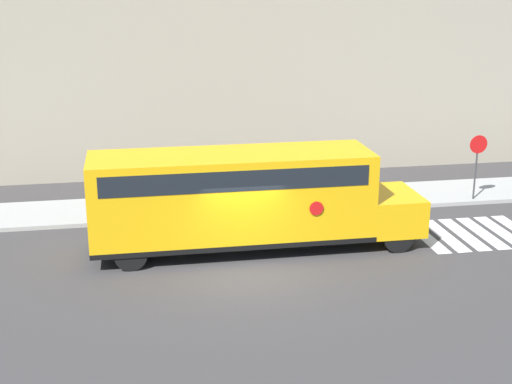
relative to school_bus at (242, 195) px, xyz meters
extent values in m
plane|color=#3A3838|center=(-0.16, -1.94, -1.85)|extent=(60.00, 60.00, 0.00)
cube|color=#9E9E99|center=(-0.16, 4.56, -1.77)|extent=(44.00, 3.00, 0.15)
cube|color=#9E937F|center=(-0.16, 11.06, 2.95)|extent=(32.00, 4.00, 9.60)
cube|color=white|center=(6.36, 0.06, -1.85)|extent=(0.50, 3.20, 0.01)
cube|color=white|center=(7.06, 0.06, -1.85)|extent=(0.50, 3.20, 0.01)
cube|color=white|center=(7.76, 0.06, -1.85)|extent=(0.50, 3.20, 0.01)
cube|color=white|center=(8.46, 0.06, -1.85)|extent=(0.50, 3.20, 0.01)
cube|color=white|center=(9.16, 0.06, -1.85)|extent=(0.50, 3.20, 0.01)
cube|color=#EAA80F|center=(-0.35, 0.00, -0.01)|extent=(8.92, 2.50, 2.79)
cube|color=#EAA80F|center=(4.99, 0.00, -0.79)|extent=(1.76, 2.50, 1.22)
cube|color=black|center=(-0.35, 0.00, -1.32)|extent=(8.92, 2.54, 0.16)
cube|color=black|center=(-0.35, 0.00, 0.84)|extent=(8.21, 2.53, 0.64)
cylinder|color=red|center=(2.11, -1.29, -0.15)|extent=(0.44, 0.02, 0.44)
cylinder|color=black|center=(4.90, 1.08, -1.35)|extent=(1.00, 0.30, 1.00)
cylinder|color=black|center=(4.90, -1.08, -1.35)|extent=(1.00, 0.30, 1.00)
cylinder|color=black|center=(-3.61, 1.08, -1.35)|extent=(1.00, 0.30, 1.00)
cylinder|color=black|center=(-3.61, -1.08, -1.35)|extent=(1.00, 0.30, 1.00)
cylinder|color=#38383A|center=(9.74, 3.38, -0.65)|extent=(0.07, 0.07, 2.39)
cylinder|color=red|center=(9.74, 3.33, 0.51)|extent=(0.71, 0.03, 0.71)
camera|label=1|loc=(-3.38, -21.48, 6.73)|focal=50.00mm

